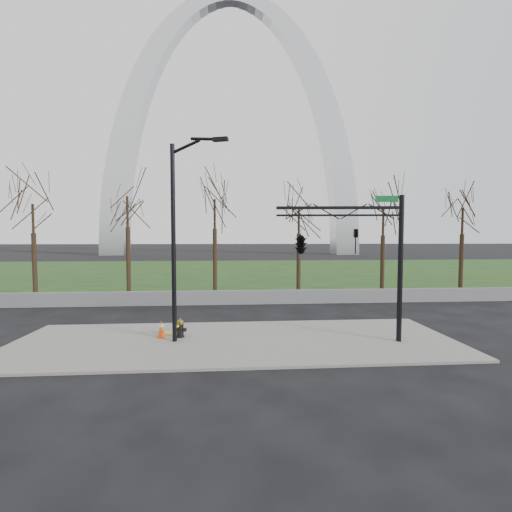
{
  "coord_description": "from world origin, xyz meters",
  "views": [
    {
      "loc": [
        -0.14,
        -13.7,
        4.27
      ],
      "look_at": [
        0.98,
        2.0,
        3.45
      ],
      "focal_mm": 23.67,
      "sensor_mm": 36.0,
      "label": 1
    }
  ],
  "objects": [
    {
      "name": "gateway_arch",
      "position": [
        0.0,
        75.0,
        32.5
      ],
      "size": [
        66.0,
        6.0,
        65.0
      ],
      "primitive_type": null,
      "color": "silver",
      "rests_on": "ground"
    },
    {
      "name": "traffic_cone",
      "position": [
        -3.14,
        0.63,
        0.45
      ],
      "size": [
        0.36,
        0.36,
        0.69
      ],
      "rotation": [
        0.0,
        0.0,
        0.02
      ],
      "color": "#EC4C0C",
      "rests_on": "sidewalk"
    },
    {
      "name": "grass_strip",
      "position": [
        0.0,
        30.0,
        0.03
      ],
      "size": [
        120.0,
        40.0,
        0.06
      ],
      "primitive_type": "cube",
      "color": "#183814",
      "rests_on": "ground"
    },
    {
      "name": "guardrail",
      "position": [
        0.0,
        8.0,
        0.45
      ],
      "size": [
        60.0,
        0.3,
        0.9
      ],
      "primitive_type": "cube",
      "color": "#59595B",
      "rests_on": "ground"
    },
    {
      "name": "street_light",
      "position": [
        -2.26,
        -0.06,
        4.69
      ],
      "size": [
        2.33,
        0.87,
        8.21
      ],
      "rotation": [
        0.0,
        0.0,
        -0.3
      ],
      "color": "black",
      "rests_on": "ground"
    },
    {
      "name": "caution_tape",
      "position": [
        -2.6,
        0.46,
        0.43
      ],
      "size": [
        0.82,
        0.62,
        0.42
      ],
      "color": "yellow",
      "rests_on": "ground"
    },
    {
      "name": "fire_hydrant",
      "position": [
        -2.31,
        0.53,
        0.47
      ],
      "size": [
        0.5,
        0.35,
        0.81
      ],
      "rotation": [
        0.0,
        0.0,
        -0.39
      ],
      "color": "black",
      "rests_on": "sidewalk"
    },
    {
      "name": "traffic_signal_mast",
      "position": [
        3.4,
        -0.33,
        4.15
      ],
      "size": [
        5.08,
        2.52,
        6.0
      ],
      "rotation": [
        0.0,
        0.0,
        -0.09
      ],
      "color": "black",
      "rests_on": "ground"
    },
    {
      "name": "ground",
      "position": [
        0.0,
        0.0,
        0.0
      ],
      "size": [
        500.0,
        500.0,
        0.0
      ],
      "primitive_type": "plane",
      "color": "black",
      "rests_on": "ground"
    },
    {
      "name": "sidewalk",
      "position": [
        0.0,
        0.0,
        0.05
      ],
      "size": [
        18.0,
        6.0,
        0.1
      ],
      "primitive_type": "cube",
      "color": "slate",
      "rests_on": "ground"
    },
    {
      "name": "tree_row",
      "position": [
        8.33,
        12.0,
        4.02
      ],
      "size": [
        62.65,
        4.0,
        8.05
      ],
      "color": "black",
      "rests_on": "ground"
    }
  ]
}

